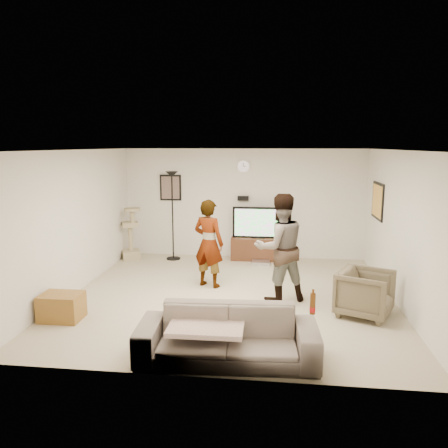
# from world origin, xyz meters

# --- Properties ---
(floor) EXTENTS (5.50, 5.50, 0.02)m
(floor) POSITION_xyz_m (0.00, 0.00, -0.01)
(floor) COLOR #C6B496
(floor) RESTS_ON ground
(ceiling) EXTENTS (5.50, 5.50, 0.02)m
(ceiling) POSITION_xyz_m (0.00, 0.00, 2.51)
(ceiling) COLOR silver
(ceiling) RESTS_ON wall_back
(wall_back) EXTENTS (5.50, 0.04, 2.50)m
(wall_back) POSITION_xyz_m (0.00, 2.75, 1.25)
(wall_back) COLOR silver
(wall_back) RESTS_ON floor
(wall_front) EXTENTS (5.50, 0.04, 2.50)m
(wall_front) POSITION_xyz_m (0.00, -2.75, 1.25)
(wall_front) COLOR silver
(wall_front) RESTS_ON floor
(wall_left) EXTENTS (0.04, 5.50, 2.50)m
(wall_left) POSITION_xyz_m (-2.75, 0.00, 1.25)
(wall_left) COLOR silver
(wall_left) RESTS_ON floor
(wall_right) EXTENTS (0.04, 5.50, 2.50)m
(wall_right) POSITION_xyz_m (2.75, 0.00, 1.25)
(wall_right) COLOR silver
(wall_right) RESTS_ON floor
(wall_clock) EXTENTS (0.26, 0.04, 0.26)m
(wall_clock) POSITION_xyz_m (0.00, 2.72, 2.10)
(wall_clock) COLOR white
(wall_clock) RESTS_ON wall_back
(wall_speaker) EXTENTS (0.25, 0.10, 0.10)m
(wall_speaker) POSITION_xyz_m (0.00, 2.69, 1.38)
(wall_speaker) COLOR black
(wall_speaker) RESTS_ON wall_back
(picture_back) EXTENTS (0.42, 0.03, 0.52)m
(picture_back) POSITION_xyz_m (-1.70, 2.73, 1.60)
(picture_back) COLOR #6A5650
(picture_back) RESTS_ON wall_back
(picture_right) EXTENTS (0.03, 0.78, 0.62)m
(picture_right) POSITION_xyz_m (2.73, 1.60, 1.50)
(picture_right) COLOR gold
(picture_right) RESTS_ON wall_right
(tv_stand) EXTENTS (1.23, 0.45, 0.51)m
(tv_stand) POSITION_xyz_m (0.37, 2.50, 0.26)
(tv_stand) COLOR #422415
(tv_stand) RESTS_ON floor
(console_box) EXTENTS (0.40, 0.30, 0.07)m
(console_box) POSITION_xyz_m (0.44, 2.11, 0.04)
(console_box) COLOR silver
(console_box) RESTS_ON floor
(tv) EXTENTS (1.17, 0.08, 0.70)m
(tv) POSITION_xyz_m (0.37, 2.50, 0.86)
(tv) COLOR black
(tv) RESTS_ON tv_stand
(tv_screen) EXTENTS (1.08, 0.01, 0.61)m
(tv_screen) POSITION_xyz_m (0.37, 2.46, 0.86)
(tv_screen) COLOR #31F144
(tv_screen) RESTS_ON tv
(floor_lamp) EXTENTS (0.32, 0.32, 2.00)m
(floor_lamp) POSITION_xyz_m (-1.56, 2.32, 1.00)
(floor_lamp) COLOR black
(floor_lamp) RESTS_ON floor
(cat_tree) EXTENTS (0.50, 0.50, 1.19)m
(cat_tree) POSITION_xyz_m (-2.53, 2.21, 0.60)
(cat_tree) COLOR tan
(cat_tree) RESTS_ON floor
(person_left) EXTENTS (0.69, 0.58, 1.62)m
(person_left) POSITION_xyz_m (-0.46, 0.48, 0.81)
(person_left) COLOR #9C9C9C
(person_left) RESTS_ON floor
(person_right) EXTENTS (1.07, 0.96, 1.81)m
(person_right) POSITION_xyz_m (0.83, -0.11, 0.90)
(person_right) COLOR #263793
(person_right) RESTS_ON floor
(sofa) EXTENTS (2.22, 0.96, 0.64)m
(sofa) POSITION_xyz_m (0.20, -2.30, 0.32)
(sofa) COLOR #71655C
(sofa) RESTS_ON floor
(throw_blanket) EXTENTS (0.91, 0.71, 0.06)m
(throw_blanket) POSITION_xyz_m (-0.05, -2.30, 0.43)
(throw_blanket) COLOR beige
(throw_blanket) RESTS_ON sofa
(beer_bottle) EXTENTS (0.06, 0.06, 0.25)m
(beer_bottle) POSITION_xyz_m (1.20, -2.30, 0.76)
(beer_bottle) COLOR #5A2E0B
(beer_bottle) RESTS_ON sofa
(armchair) EXTENTS (1.02, 1.01, 0.71)m
(armchair) POSITION_xyz_m (2.13, -0.65, 0.36)
(armchair) COLOR brown
(armchair) RESTS_ON floor
(side_table) EXTENTS (0.60, 0.46, 0.40)m
(side_table) POSITION_xyz_m (-2.40, -1.36, 0.20)
(side_table) COLOR brown
(side_table) RESTS_ON floor
(toy_ball) EXTENTS (0.07, 0.07, 0.07)m
(toy_ball) POSITION_xyz_m (-1.01, -0.60, 0.03)
(toy_ball) COLOR #009996
(toy_ball) RESTS_ON floor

